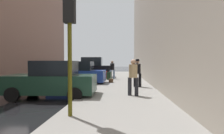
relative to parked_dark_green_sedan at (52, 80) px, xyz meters
The scene contains 12 objects.
ground_plane 3.10m from the parked_dark_green_sedan, 152.44° to the left, with size 120.00×120.00×0.00m, color black.
sidewalk 3.71m from the parked_dark_green_sedan, 22.39° to the left, with size 4.00×40.00×0.15m, color gray.
parked_dark_green_sedan is the anchor object (origin of this frame).
parked_blue_sedan 4.89m from the parked_dark_green_sedan, 90.00° to the left, with size 4.24×2.13×1.79m.
parked_black_suv 10.22m from the parked_dark_green_sedan, 90.00° to the left, with size 4.67×2.20×2.25m.
fire_hydrant 9.00m from the parked_dark_green_sedan, 78.43° to the left, with size 0.42×0.22×0.70m.
traffic_light 4.18m from the parked_dark_green_sedan, 60.11° to the right, with size 0.32×0.32×3.60m.
pedestrian_in_jeans 8.76m from the parked_dark_green_sedan, 73.94° to the left, with size 0.51×0.42×1.71m.
pedestrian_with_fedora 5.31m from the parked_dark_green_sedan, 34.91° to the left, with size 0.52×0.46×1.78m.
pedestrian_in_tan_coat 3.89m from the parked_dark_green_sedan, ahead, with size 0.52×0.47×1.71m.
rolling_suitcase 7.93m from the parked_dark_green_sedan, 74.08° to the left, with size 0.45×0.61×1.04m.
duffel_bag 5.90m from the parked_dark_green_sedan, 64.85° to the left, with size 0.32×0.44×0.28m.
Camera 1 is at (6.02, -9.59, 1.72)m, focal length 28.00 mm.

